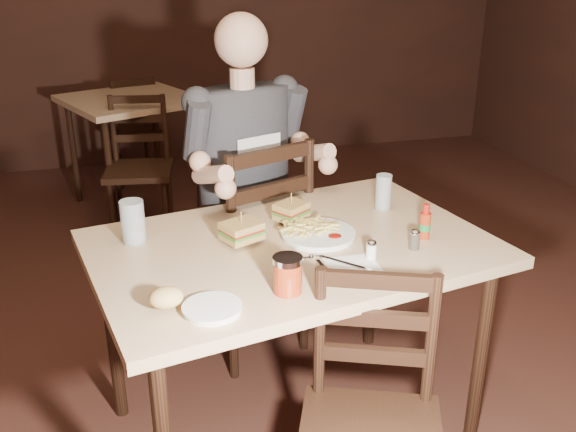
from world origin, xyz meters
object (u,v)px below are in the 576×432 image
object	(u,v)px
main_table	(292,262)
diner	(249,138)
syrup_dispenser	(288,275)
hot_sauce	(425,221)
glass_left	(133,222)
bg_chair_far	(131,129)
bg_chair_near	(139,170)
dinner_plate	(318,235)
bg_table	(131,110)
chair_far	(245,246)
glass_right	(383,192)
side_plate	(212,309)

from	to	relation	value
main_table	diner	world-z (taller)	diner
syrup_dispenser	hot_sauce	bearing A→B (deg)	12.84
diner	glass_left	size ratio (longest dim) A/B	6.49
diner	syrup_dispenser	bearing A→B (deg)	-115.20
bg_chair_far	bg_chair_near	xyz separation A→B (m)	(0.00, -1.10, 0.02)
bg_chair_near	glass_left	distance (m)	1.87
dinner_plate	syrup_dispenser	size ratio (longest dim) A/B	2.23
bg_chair_near	bg_chair_far	bearing A→B (deg)	99.64
bg_table	bg_chair_far	distance (m)	0.61
bg_table	chair_far	size ratio (longest dim) A/B	1.05
glass_right	dinner_plate	bearing A→B (deg)	-149.82
diner	glass_right	world-z (taller)	diner
syrup_dispenser	side_plate	size ratio (longest dim) A/B	0.70
bg_chair_far	glass_right	size ratio (longest dim) A/B	6.01
bg_table	hot_sauce	distance (m)	2.76
bg_table	chair_far	distance (m)	1.98
main_table	side_plate	world-z (taller)	side_plate
hot_sauce	side_plate	xyz separation A→B (m)	(-0.78, -0.29, -0.06)
bg_chair_far	glass_right	world-z (taller)	glass_right
bg_chair_near	dinner_plate	size ratio (longest dim) A/B	3.42
bg_table	bg_chair_far	size ratio (longest dim) A/B	1.27
chair_far	syrup_dispenser	bearing A→B (deg)	66.13
bg_chair_far	glass_right	bearing A→B (deg)	92.78
dinner_plate	glass_left	distance (m)	0.63
syrup_dispenser	chair_far	bearing A→B (deg)	75.81
glass_left	diner	bearing A→B (deg)	38.96
chair_far	bg_chair_far	xyz separation A→B (m)	(-0.38, 2.49, -0.09)
main_table	dinner_plate	size ratio (longest dim) A/B	5.80
bg_chair_far	side_plate	size ratio (longest dim) A/B	5.07
dinner_plate	side_plate	bearing A→B (deg)	-137.81
diner	hot_sauce	bearing A→B (deg)	-72.92
bg_chair_near	glass_left	bearing A→B (deg)	-83.09
diner	glass_left	bearing A→B (deg)	-161.18
bg_chair_far	bg_chair_near	size ratio (longest dim) A/B	0.95
glass_left	chair_far	bearing A→B (deg)	43.13
diner	side_plate	xyz separation A→B (m)	(-0.31, -0.92, -0.22)
main_table	glass_right	distance (m)	0.49
bg_chair_near	glass_left	world-z (taller)	glass_left
main_table	chair_far	distance (m)	0.63
glass_right	syrup_dispenser	distance (m)	0.74
glass_right	hot_sauce	size ratio (longest dim) A/B	1.09
main_table	glass_left	distance (m)	0.56
main_table	chair_far	size ratio (longest dim) A/B	1.47
glass_left	side_plate	distance (m)	0.56
glass_left	syrup_dispenser	xyz separation A→B (m)	(0.41, -0.47, -0.02)
bg_chair_near	hot_sauce	distance (m)	2.27
bg_table	glass_right	xyz separation A→B (m)	(0.85, -2.32, 0.16)
syrup_dispenser	side_plate	bearing A→B (deg)	-178.13
glass_right	glass_left	bearing A→B (deg)	-176.55
bg_table	diner	xyz separation A→B (m)	(0.40, -1.98, 0.31)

